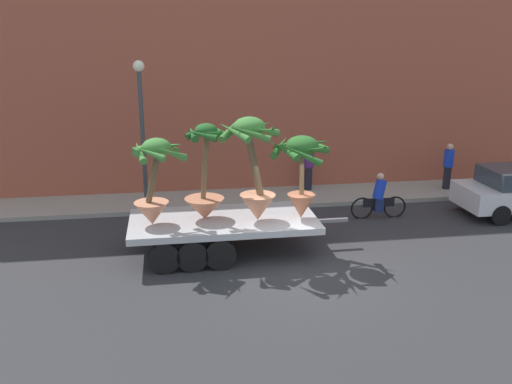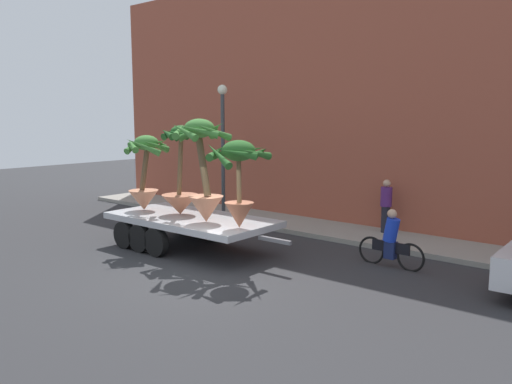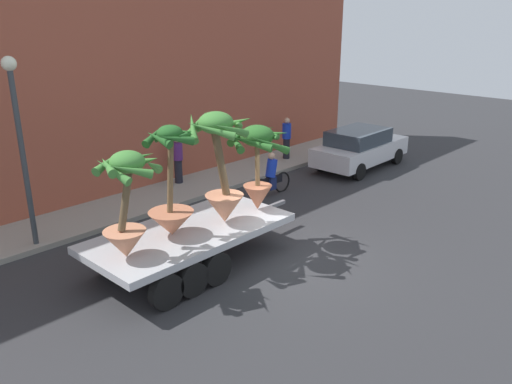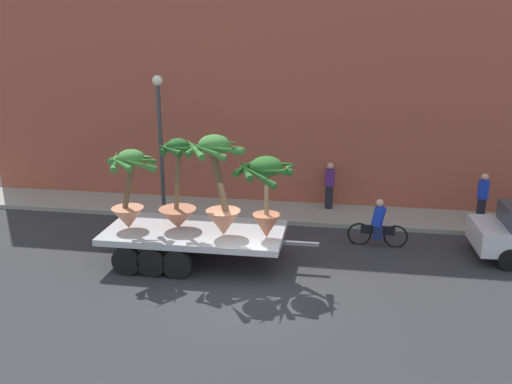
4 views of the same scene
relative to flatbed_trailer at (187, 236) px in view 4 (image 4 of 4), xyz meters
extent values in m
plane|color=#2D2D30|center=(2.29, -1.58, -0.75)|extent=(60.00, 60.00, 0.00)
cube|color=gray|center=(2.29, 4.52, -0.68)|extent=(24.00, 2.20, 0.15)
cube|color=#9E4C38|center=(2.29, 6.22, 3.76)|extent=(24.00, 1.20, 9.02)
cube|color=#B7BABF|center=(0.24, 0.00, 0.14)|extent=(5.09, 2.48, 0.18)
cylinder|color=black|center=(-1.39, 1.12, -0.35)|extent=(0.80, 0.23, 0.80)
cylinder|color=black|center=(-1.37, -1.15, -0.35)|extent=(0.80, 0.23, 0.80)
cylinder|color=black|center=(-0.68, 1.13, -0.35)|extent=(0.80, 0.23, 0.80)
cylinder|color=black|center=(-0.66, -1.14, -0.35)|extent=(0.80, 0.23, 0.80)
cylinder|color=black|center=(0.03, 1.14, -0.35)|extent=(0.80, 0.23, 0.80)
cylinder|color=black|center=(0.05, -1.14, -0.35)|extent=(0.80, 0.23, 0.80)
cube|color=slate|center=(3.27, 0.03, -0.01)|extent=(1.00, 0.11, 0.10)
cone|color=#C17251|center=(-0.26, 0.04, 0.52)|extent=(1.07, 1.07, 0.59)
cylinder|color=brown|center=(-0.21, 0.04, 1.73)|extent=(0.29, 0.14, 1.85)
ellipsoid|color=#235B23|center=(-0.17, 0.04, 2.65)|extent=(0.59, 0.59, 0.37)
cone|color=#235B23|center=(0.18, 0.06, 2.61)|extent=(0.25, 0.74, 0.35)
cone|color=#235B23|center=(-0.07, 0.32, 2.59)|extent=(0.65, 0.39, 0.38)
cone|color=#235B23|center=(-0.32, 0.41, 2.58)|extent=(0.84, 0.49, 0.47)
cone|color=#235B23|center=(-0.52, -0.02, 2.60)|extent=(0.31, 0.76, 0.38)
cone|color=#235B23|center=(-0.31, -0.34, 2.61)|extent=(0.85, 0.48, 0.37)
cone|color=#235B23|center=(0.00, -0.24, 2.61)|extent=(0.68, 0.51, 0.33)
cone|color=tan|center=(-1.66, -0.19, 0.53)|extent=(0.91, 0.91, 0.61)
cylinder|color=brown|center=(-1.55, -0.19, 1.57)|extent=(0.50, 0.16, 1.46)
ellipsoid|color=#428438|center=(-1.45, -0.19, 2.30)|extent=(0.73, 0.73, 0.46)
cone|color=#428438|center=(-0.99, -0.22, 2.24)|extent=(0.25, 0.94, 0.48)
cone|color=#428438|center=(-1.11, 0.11, 2.25)|extent=(0.77, 0.84, 0.42)
cone|color=#428438|center=(-1.64, 0.22, 2.26)|extent=(0.94, 0.57, 0.40)
cone|color=#428438|center=(-1.84, -0.08, 2.27)|extent=(0.42, 0.85, 0.32)
cone|color=#428438|center=(-1.87, -0.31, 2.22)|extent=(0.43, 0.90, 0.53)
cone|color=#428438|center=(-1.62, -0.59, 2.24)|extent=(0.88, 0.54, 0.45)
cone|color=#428438|center=(-1.10, -0.58, 2.22)|extent=(0.90, 0.85, 0.61)
cone|color=tan|center=(1.14, -0.27, 0.58)|extent=(0.96, 0.96, 0.71)
cylinder|color=brown|center=(1.04, -0.27, 1.86)|extent=(0.55, 0.19, 1.83)
ellipsoid|color=#428438|center=(0.93, -0.27, 2.77)|extent=(0.83, 0.83, 0.52)
cone|color=#428438|center=(1.51, -0.36, 2.71)|extent=(0.36, 1.20, 0.56)
cone|color=#428438|center=(1.16, 0.10, 2.70)|extent=(0.87, 0.65, 0.49)
cone|color=#428438|center=(0.75, 0.22, 2.68)|extent=(1.04, 0.54, 0.62)
cone|color=#428438|center=(0.49, 0.04, 2.69)|extent=(0.79, 0.98, 0.62)
cone|color=#428438|center=(0.49, -0.60, 2.72)|extent=(0.83, 1.01, 0.48)
cone|color=#428438|center=(0.88, -0.79, 2.70)|extent=(1.05, 0.30, 0.53)
cone|color=#428438|center=(1.29, -0.64, 2.72)|extent=(0.89, 0.88, 0.45)
cone|color=#B26647|center=(2.34, -0.26, 0.56)|extent=(0.76, 0.76, 0.67)
cylinder|color=brown|center=(2.34, -0.26, 1.56)|extent=(0.14, 0.12, 1.34)
ellipsoid|color=#2D6B28|center=(2.33, -0.26, 2.23)|extent=(0.86, 0.86, 0.54)
cone|color=#2D6B28|center=(2.88, -0.26, 2.19)|extent=(0.21, 1.12, 0.41)
cone|color=#2D6B28|center=(2.67, 0.20, 2.18)|extent=(1.06, 0.84, 0.45)
cone|color=#2D6B28|center=(2.13, 0.22, 2.19)|extent=(1.05, 0.59, 0.38)
cone|color=#2D6B28|center=(1.81, 0.02, 2.18)|extent=(0.76, 1.16, 0.49)
cone|color=#2D6B28|center=(1.80, -0.51, 2.19)|extent=(0.68, 1.16, 0.42)
cone|color=#2D6B28|center=(2.15, -0.83, 2.14)|extent=(1.17, 0.54, 0.67)
cone|color=#2D6B28|center=(2.63, -0.62, 2.19)|extent=(0.86, 0.77, 0.36)
torus|color=black|center=(6.02, 2.05, -0.41)|extent=(0.74, 0.08, 0.74)
torus|color=black|center=(4.92, 2.09, -0.41)|extent=(0.74, 0.08, 0.74)
cube|color=black|center=(5.47, 2.07, -0.23)|extent=(1.04, 0.09, 0.28)
cylinder|color=#1938C6|center=(5.47, 2.07, 0.22)|extent=(0.45, 0.35, 0.65)
sphere|color=tan|center=(5.47, 2.07, 0.64)|extent=(0.24, 0.24, 0.24)
cube|color=navy|center=(5.47, 2.07, -0.31)|extent=(0.29, 0.25, 0.44)
cylinder|color=black|center=(8.96, 2.60, -0.43)|extent=(0.65, 0.22, 0.64)
cylinder|color=black|center=(9.01, 0.86, -0.43)|extent=(0.65, 0.22, 0.64)
cylinder|color=black|center=(3.87, 5.09, -0.18)|extent=(0.28, 0.28, 0.85)
cylinder|color=#51236B|center=(3.87, 5.09, 0.56)|extent=(0.36, 0.36, 0.62)
sphere|color=tan|center=(3.87, 5.09, 0.99)|extent=(0.24, 0.24, 0.24)
cylinder|color=black|center=(9.01, 4.43, -0.18)|extent=(0.28, 0.28, 0.85)
cylinder|color=#1938C6|center=(9.01, 4.43, 0.56)|extent=(0.36, 0.36, 0.62)
sphere|color=tan|center=(9.01, 4.43, 0.99)|extent=(0.24, 0.24, 0.24)
cylinder|color=#383D42|center=(-1.98, 3.72, 1.65)|extent=(0.14, 0.14, 4.50)
sphere|color=#EAEACC|center=(-1.98, 3.72, 4.05)|extent=(0.36, 0.36, 0.36)
camera|label=1|loc=(-1.03, -14.33, 5.30)|focal=39.23mm
camera|label=2|loc=(11.06, -10.07, 3.08)|focal=36.23mm
camera|label=3|loc=(-7.00, -9.16, 5.22)|focal=36.44mm
camera|label=4|loc=(4.33, -13.79, 5.64)|focal=37.56mm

